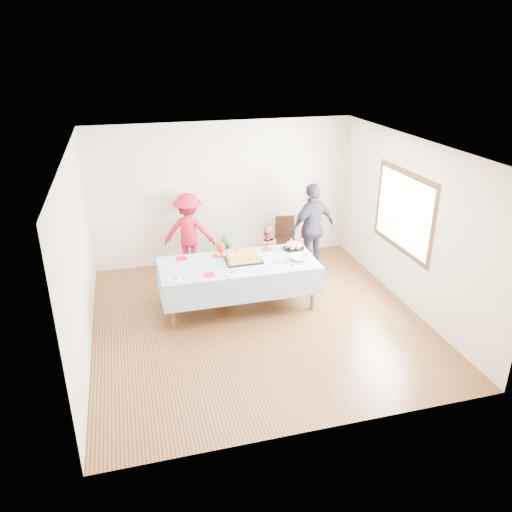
# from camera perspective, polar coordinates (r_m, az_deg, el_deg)

# --- Properties ---
(ground) EXTENTS (5.00, 5.00, 0.00)m
(ground) POSITION_cam_1_polar(r_m,az_deg,el_deg) (7.89, 0.21, -7.28)
(ground) COLOR #492515
(ground) RESTS_ON ground
(room_walls) EXTENTS (5.04, 5.04, 2.72)m
(room_walls) POSITION_cam_1_polar(r_m,az_deg,el_deg) (7.16, 0.64, 5.06)
(room_walls) COLOR beige
(room_walls) RESTS_ON ground
(party_table) EXTENTS (2.50, 1.10, 0.78)m
(party_table) POSITION_cam_1_polar(r_m,az_deg,el_deg) (7.96, -2.03, -1.11)
(party_table) COLOR #57311E
(party_table) RESTS_ON ground
(birthday_cake) EXTENTS (0.58, 0.45, 0.10)m
(birthday_cake) POSITION_cam_1_polar(r_m,az_deg,el_deg) (7.98, -1.47, -0.21)
(birthday_cake) COLOR black
(birthday_cake) RESTS_ON party_table
(rolls_tray) EXTENTS (0.37, 0.37, 0.11)m
(rolls_tray) POSITION_cam_1_polar(r_m,az_deg,el_deg) (8.45, 4.29, 1.12)
(rolls_tray) COLOR black
(rolls_tray) RESTS_ON party_table
(punch_bowl) EXTENTS (0.32, 0.32, 0.08)m
(punch_bowl) POSITION_cam_1_polar(r_m,az_deg,el_deg) (8.04, 5.08, -0.19)
(punch_bowl) COLOR silver
(punch_bowl) RESTS_ON party_table
(party_hat) EXTENTS (0.09, 0.09, 0.15)m
(party_hat) POSITION_cam_1_polar(r_m,az_deg,el_deg) (8.58, 4.04, 1.67)
(party_hat) COLOR white
(party_hat) RESTS_ON party_table
(fork_pile) EXTENTS (0.24, 0.18, 0.07)m
(fork_pile) POSITION_cam_1_polar(r_m,az_deg,el_deg) (7.94, 2.78, -0.47)
(fork_pile) COLOR white
(fork_pile) RESTS_ON party_table
(plate_red_far_a) EXTENTS (0.20, 0.20, 0.01)m
(plate_red_far_a) POSITION_cam_1_polar(r_m,az_deg,el_deg) (8.15, -8.53, -0.29)
(plate_red_far_a) COLOR red
(plate_red_far_a) RESTS_ON party_table
(plate_red_far_b) EXTENTS (0.19, 0.19, 0.01)m
(plate_red_far_b) POSITION_cam_1_polar(r_m,az_deg,el_deg) (8.19, -4.36, 0.05)
(plate_red_far_b) COLOR red
(plate_red_far_b) RESTS_ON party_table
(plate_red_far_c) EXTENTS (0.19, 0.19, 0.01)m
(plate_red_far_c) POSITION_cam_1_polar(r_m,az_deg,el_deg) (8.37, -1.80, 0.62)
(plate_red_far_c) COLOR red
(plate_red_far_c) RESTS_ON party_table
(plate_red_far_d) EXTENTS (0.19, 0.19, 0.01)m
(plate_red_far_d) POSITION_cam_1_polar(r_m,az_deg,el_deg) (8.42, 1.19, 0.79)
(plate_red_far_d) COLOR red
(plate_red_far_d) RESTS_ON party_table
(plate_red_near) EXTENTS (0.18, 0.18, 0.01)m
(plate_red_near) POSITION_cam_1_polar(r_m,az_deg,el_deg) (7.54, -5.39, -2.14)
(plate_red_near) COLOR red
(plate_red_near) RESTS_ON party_table
(plate_white_left) EXTENTS (0.23, 0.23, 0.01)m
(plate_white_left) POSITION_cam_1_polar(r_m,az_deg,el_deg) (7.45, -9.24, -2.68)
(plate_white_left) COLOR white
(plate_white_left) RESTS_ON party_table
(plate_white_mid) EXTENTS (0.21, 0.21, 0.01)m
(plate_white_mid) POSITION_cam_1_polar(r_m,az_deg,el_deg) (7.56, -2.70, -2.00)
(plate_white_mid) COLOR white
(plate_white_mid) RESTS_ON party_table
(plate_white_right) EXTENTS (0.22, 0.22, 0.01)m
(plate_white_right) POSITION_cam_1_polar(r_m,az_deg,el_deg) (7.81, 4.18, -1.15)
(plate_white_right) COLOR white
(plate_white_right) RESTS_ON party_table
(dining_chair) EXTENTS (0.42, 0.42, 0.88)m
(dining_chair) POSITION_cam_1_polar(r_m,az_deg,el_deg) (9.81, 3.41, 2.26)
(dining_chair) COLOR black
(dining_chair) RESTS_ON ground
(toddler_left) EXTENTS (0.39, 0.30, 0.95)m
(toddler_left) POSITION_cam_1_polar(r_m,az_deg,el_deg) (8.50, -4.03, -1.35)
(toddler_left) COLOR red
(toddler_left) RESTS_ON ground
(toddler_mid) EXTENTS (0.41, 0.27, 0.83)m
(toddler_mid) POSITION_cam_1_polar(r_m,az_deg,el_deg) (9.04, -3.33, -0.15)
(toddler_mid) COLOR #297D37
(toddler_mid) RESTS_ON ground
(toddler_right) EXTENTS (0.52, 0.45, 0.92)m
(toddler_right) POSITION_cam_1_polar(r_m,az_deg,el_deg) (9.24, 1.23, 0.72)
(toddler_right) COLOR #C36E5B
(toddler_right) RESTS_ON ground
(adult_left) EXTENTS (1.08, 0.81, 1.48)m
(adult_left) POSITION_cam_1_polar(r_m,az_deg,el_deg) (9.40, -7.66, 2.76)
(adult_left) COLOR #B61630
(adult_left) RESTS_ON ground
(adult_right) EXTENTS (1.07, 0.73, 1.68)m
(adult_right) POSITION_cam_1_polar(r_m,az_deg,el_deg) (9.31, 6.47, 3.25)
(adult_right) COLOR #302A3A
(adult_right) RESTS_ON ground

